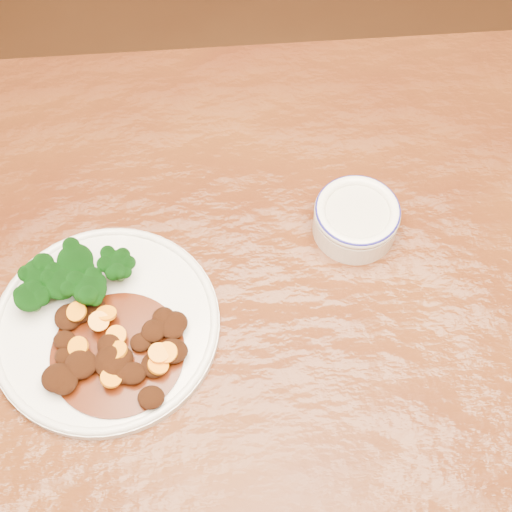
{
  "coord_description": "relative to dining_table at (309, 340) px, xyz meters",
  "views": [
    {
      "loc": [
        -0.05,
        -0.37,
        1.51
      ],
      "look_at": [
        -0.07,
        0.06,
        0.77
      ],
      "focal_mm": 50.0,
      "sensor_mm": 36.0,
      "label": 1
    }
  ],
  "objects": [
    {
      "name": "dinner_plate",
      "position": [
        -0.24,
        -0.03,
        0.09
      ],
      "size": [
        0.26,
        0.26,
        0.02
      ],
      "rotation": [
        0.0,
        0.0,
        -0.25
      ],
      "color": "silver",
      "rests_on": "dining_table"
    },
    {
      "name": "ground",
      "position": [
        0.0,
        0.0,
        -0.67
      ],
      "size": [
        4.0,
        4.0,
        0.0
      ],
      "primitive_type": "plane",
      "color": "#472311",
      "rests_on": "ground"
    },
    {
      "name": "broccoli_florets",
      "position": [
        -0.28,
        0.02,
        0.12
      ],
      "size": [
        0.13,
        0.09,
        0.05
      ],
      "color": "#659E51",
      "rests_on": "dinner_plate"
    },
    {
      "name": "dining_table",
      "position": [
        0.0,
        0.0,
        0.0
      ],
      "size": [
        1.6,
        1.07,
        0.75
      ],
      "rotation": [
        0.0,
        0.0,
        0.12
      ],
      "color": "#562A0F",
      "rests_on": "ground"
    },
    {
      "name": "dip_bowl",
      "position": [
        0.05,
        0.12,
        0.11
      ],
      "size": [
        0.11,
        0.11,
        0.05
      ],
      "rotation": [
        0.0,
        0.0,
        -0.4
      ],
      "color": "white",
      "rests_on": "dining_table"
    },
    {
      "name": "mince_stew",
      "position": [
        -0.22,
        -0.07,
        0.1
      ],
      "size": [
        0.16,
        0.15,
        0.03
      ],
      "color": "#441B07",
      "rests_on": "dinner_plate"
    }
  ]
}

